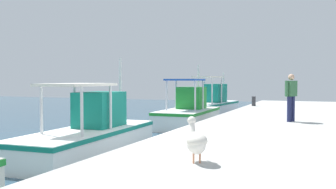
{
  "coord_description": "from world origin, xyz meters",
  "views": [
    {
      "loc": [
        -10.13,
        -4.14,
        2.3
      ],
      "look_at": [
        5.08,
        2.13,
        1.66
      ],
      "focal_mm": 40.33,
      "sensor_mm": 36.0,
      "label": 1
    }
  ],
  "objects": [
    {
      "name": "fishing_boat_third",
      "position": [
        -0.36,
        2.5,
        0.63
      ],
      "size": [
        6.0,
        2.16,
        3.09
      ],
      "color": "white",
      "rests_on": "ground"
    },
    {
      "name": "fishing_boat_fifth",
      "position": [
        13.04,
        2.38,
        0.68
      ],
      "size": [
        6.3,
        2.23,
        2.82
      ],
      "color": "white",
      "rests_on": "ground"
    },
    {
      "name": "fishing_boat_fourth",
      "position": [
        7.21,
        1.93,
        0.66
      ],
      "size": [
        4.7,
        2.1,
        3.11
      ],
      "color": "white",
      "rests_on": "ground"
    },
    {
      "name": "pelican",
      "position": [
        -3.67,
        -2.02,
        1.2
      ],
      "size": [
        0.9,
        0.72,
        0.82
      ],
      "color": "tan",
      "rests_on": "quay_pier"
    },
    {
      "name": "fisherman_standing",
      "position": [
        4.04,
        -3.08,
        1.75
      ],
      "size": [
        0.55,
        0.41,
        1.71
      ],
      "color": "#1E234C",
      "rests_on": "quay_pier"
    },
    {
      "name": "mooring_bollard_second",
      "position": [
        11.8,
        -0.45,
        1.07
      ],
      "size": [
        0.23,
        0.23,
        0.55
      ],
      "primitive_type": "cylinder",
      "color": "#333338",
      "rests_on": "quay_pier"
    }
  ]
}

